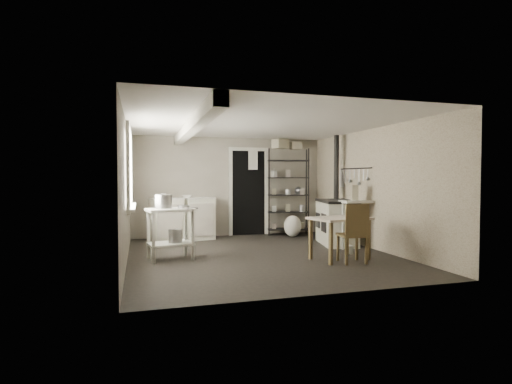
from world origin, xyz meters
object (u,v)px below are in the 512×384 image
object	(u,v)px
base_cabinets	(182,219)
flour_sack	(293,226)
prep_table	(170,236)
stove	(337,223)
stockpot	(163,203)
shelf_rack	(288,195)
work_table	(339,237)
chair	(352,232)

from	to	relation	value
base_cabinets	flour_sack	size ratio (longest dim) A/B	2.88
prep_table	base_cabinets	xyz separation A→B (m)	(0.40, 2.05, 0.06)
stove	stockpot	bearing A→B (deg)	-157.59
base_cabinets	stockpot	bearing A→B (deg)	-116.24
shelf_rack	flour_sack	world-z (taller)	shelf_rack
work_table	stove	bearing A→B (deg)	63.99
stove	flour_sack	distance (m)	1.33
prep_table	flour_sack	xyz separation A→B (m)	(2.90, 1.84, -0.16)
work_table	prep_table	bearing A→B (deg)	163.83
base_cabinets	stove	xyz separation A→B (m)	(2.99, -1.42, -0.02)
shelf_rack	stockpot	bearing A→B (deg)	-129.09
stockpot	base_cabinets	bearing A→B (deg)	76.22
work_table	shelf_rack	bearing A→B (deg)	85.66
prep_table	stockpot	xyz separation A→B (m)	(-0.11, -0.01, 0.54)
base_cabinets	chair	distance (m)	3.91
base_cabinets	work_table	bearing A→B (deg)	-63.34
chair	shelf_rack	bearing A→B (deg)	91.85
prep_table	stove	xyz separation A→B (m)	(3.38, 0.62, 0.04)
base_cabinets	flour_sack	xyz separation A→B (m)	(2.50, -0.21, -0.22)
work_table	chair	xyz separation A→B (m)	(0.08, -0.27, 0.10)
stockpot	stove	bearing A→B (deg)	10.28
stove	chair	size ratio (longest dim) A/B	1.21
shelf_rack	flour_sack	distance (m)	0.80
prep_table	flour_sack	bearing A→B (deg)	32.42
stockpot	flour_sack	world-z (taller)	stockpot
base_cabinets	work_table	distance (m)	3.65
stockpot	base_cabinets	size ratio (longest dim) A/B	0.21
shelf_rack	chair	distance (m)	3.30
prep_table	work_table	xyz separation A→B (m)	(2.70, -0.78, -0.02)
stockpot	flour_sack	size ratio (longest dim) A/B	0.59
chair	stockpot	bearing A→B (deg)	164.59
work_table	chair	world-z (taller)	chair
shelf_rack	work_table	bearing A→B (deg)	-79.67
stove	flour_sack	bearing A→B (deg)	123.77
prep_table	flour_sack	world-z (taller)	prep_table
stove	work_table	bearing A→B (deg)	-103.87
stockpot	shelf_rack	bearing A→B (deg)	36.24
stockpot	work_table	size ratio (longest dim) A/B	0.32
work_table	stockpot	bearing A→B (deg)	164.59
stockpot	flour_sack	distance (m)	3.60
base_cabinets	flour_sack	world-z (taller)	base_cabinets
prep_table	work_table	world-z (taller)	prep_table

